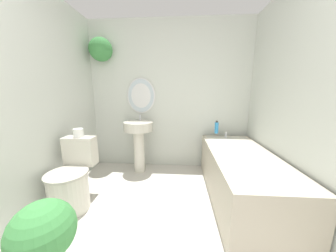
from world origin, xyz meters
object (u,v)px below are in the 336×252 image
object	(u,v)px
potted_plant	(44,234)
toilet	(72,181)
shampoo_bottle	(216,128)
bathtub	(241,175)
toilet_paper_roll	(78,133)
pedestal_sink	(139,137)

from	to	relation	value
potted_plant	toilet	bearing A→B (deg)	110.95
shampoo_bottle	potted_plant	world-z (taller)	shampoo_bottle
toilet	shampoo_bottle	world-z (taller)	shampoo_bottle
bathtub	potted_plant	xyz separation A→B (m)	(-1.66, -1.01, 0.03)
shampoo_bottle	toilet_paper_roll	xyz separation A→B (m)	(-1.77, -0.74, 0.07)
toilet	potted_plant	bearing A→B (deg)	-69.05
shampoo_bottle	toilet	bearing A→B (deg)	-151.50
potted_plant	toilet_paper_roll	size ratio (longest dim) A/B	5.09
shampoo_bottle	toilet_paper_roll	size ratio (longest dim) A/B	1.76
pedestal_sink	shampoo_bottle	distance (m)	1.23
toilet	bathtub	xyz separation A→B (m)	(1.94, 0.29, -0.00)
toilet	pedestal_sink	bearing A→B (deg)	58.89
toilet	potted_plant	world-z (taller)	toilet
bathtub	shampoo_bottle	world-z (taller)	shampoo_bottle
toilet	shampoo_bottle	bearing A→B (deg)	28.50
shampoo_bottle	bathtub	bearing A→B (deg)	-75.48
bathtub	toilet_paper_roll	distance (m)	2.00
toilet	pedestal_sink	xyz separation A→B (m)	(0.55, 0.91, 0.28)
toilet	toilet_paper_roll	size ratio (longest dim) A/B	6.87
toilet	pedestal_sink	distance (m)	1.10
pedestal_sink	potted_plant	size ratio (longest dim) A/B	1.65
toilet_paper_roll	potted_plant	bearing A→B (deg)	-73.63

